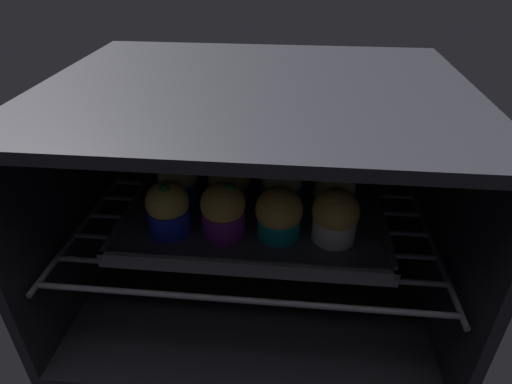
{
  "coord_description": "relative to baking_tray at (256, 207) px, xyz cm",
  "views": [
    {
      "loc": [
        5.79,
        -35.36,
        53.42
      ],
      "look_at": [
        0.0,
        22.76,
        17.54
      ],
      "focal_mm": 29.98,
      "sensor_mm": 36.0,
      "label": 1
    }
  ],
  "objects": [
    {
      "name": "muffin_row1_col3",
      "position": [
        12.4,
        -0.2,
        4.25
      ],
      "size": [
        6.24,
        6.24,
        8.06
      ],
      "color": "silver",
      "rests_on": "baking_tray"
    },
    {
      "name": "muffin_row2_col2",
      "position": [
        3.89,
        7.88,
        4.43
      ],
      "size": [
        6.7,
        6.7,
        8.12
      ],
      "color": "#1928B7",
      "rests_on": "baking_tray"
    },
    {
      "name": "muffin_row0_col2",
      "position": [
        4.06,
        -7.8,
        4.15
      ],
      "size": [
        6.8,
        6.8,
        7.83
      ],
      "color": "#0C8C84",
      "rests_on": "baking_tray"
    },
    {
      "name": "muffin_row1_col0",
      "position": [
        -12.43,
        -0.4,
        4.48
      ],
      "size": [
        6.4,
        6.4,
        8.31
      ],
      "color": "#1928B7",
      "rests_on": "baking_tray"
    },
    {
      "name": "muffin_row0_col1",
      "position": [
        -3.89,
        -8.25,
        4.56
      ],
      "size": [
        6.44,
        6.44,
        8.53
      ],
      "color": "#7A238C",
      "rests_on": "baking_tray"
    },
    {
      "name": "muffin_row0_col0",
      "position": [
        -11.94,
        -8.33,
        4.42
      ],
      "size": [
        6.25,
        6.25,
        8.41
      ],
      "color": "#1928B7",
      "rests_on": "baking_tray"
    },
    {
      "name": "muffin_row2_col3",
      "position": [
        12.26,
        8.46,
        3.91
      ],
      "size": [
        6.24,
        6.24,
        7.34
      ],
      "color": "#0C8C84",
      "rests_on": "baking_tray"
    },
    {
      "name": "muffin_row1_col1",
      "position": [
        -4.28,
        0.16,
        4.52
      ],
      "size": [
        6.8,
        6.8,
        8.85
      ],
      "color": "#7A238C",
      "rests_on": "baking_tray"
    },
    {
      "name": "muffin_row1_col2",
      "position": [
        4.09,
        0.33,
        4.63
      ],
      "size": [
        6.59,
        6.59,
        8.83
      ],
      "color": "#0C8C84",
      "rests_on": "baking_tray"
    },
    {
      "name": "baking_tray",
      "position": [
        0.0,
        0.0,
        0.0
      ],
      "size": [
        40.07,
        31.92,
        2.2
      ],
      "color": "#4C4C51",
      "rests_on": "oven_rack"
    },
    {
      "name": "oven_rack",
      "position": [
        0.0,
        -0.76,
        -1.08
      ],
      "size": [
        54.8,
        42.0,
        0.8
      ],
      "color": "#51515B",
      "rests_on": "oven_cavity"
    },
    {
      "name": "muffin_row0_col3",
      "position": [
        12.01,
        -7.76,
        4.29
      ],
      "size": [
        6.72,
        6.72,
        8.03
      ],
      "color": "silver",
      "rests_on": "baking_tray"
    },
    {
      "name": "muffin_row2_col0",
      "position": [
        -11.9,
        7.94,
        4.36
      ],
      "size": [
        6.51,
        6.51,
        8.01
      ],
      "color": "#1928B7",
      "rests_on": "baking_tray"
    },
    {
      "name": "oven_cavity",
      "position": [
        0.0,
        3.49,
        2.32
      ],
      "size": [
        59.0,
        47.0,
        37.0
      ],
      "color": "black",
      "rests_on": "ground"
    },
    {
      "name": "muffin_row2_col1",
      "position": [
        -4.22,
        8.33,
        4.37
      ],
      "size": [
        6.24,
        6.24,
        8.06
      ],
      "color": "#1928B7",
      "rests_on": "baking_tray"
    }
  ]
}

